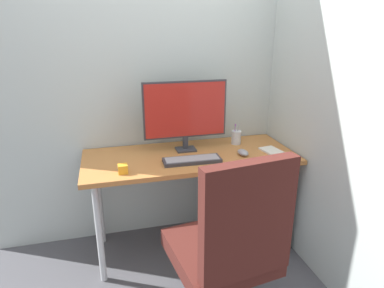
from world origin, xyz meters
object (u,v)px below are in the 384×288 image
object	(u,v)px
monitor	(185,111)
mouse	(243,152)
office_chair	(229,244)
desk_clamp_accessory	(123,169)
pen_holder	(236,137)
keyboard	(192,160)
filing_cabinet	(249,204)
notebook	(274,152)

from	to	relation	value
monitor	mouse	size ratio (longest dim) A/B	5.61
mouse	office_chair	bearing A→B (deg)	-123.53
mouse	desk_clamp_accessory	bearing A→B (deg)	-179.47
pen_holder	desk_clamp_accessory	distance (m)	0.93
monitor	keyboard	world-z (taller)	monitor
filing_cabinet	notebook	size ratio (longest dim) A/B	2.95
keyboard	notebook	size ratio (longest dim) A/B	1.83
keyboard	notebook	xyz separation A→B (m)	(0.60, 0.02, -0.01)
filing_cabinet	monitor	xyz separation A→B (m)	(-0.46, 0.14, 0.72)
office_chair	pen_holder	world-z (taller)	office_chair
office_chair	monitor	world-z (taller)	monitor
mouse	desk_clamp_accessory	size ratio (longest dim) A/B	1.83
mouse	filing_cabinet	bearing A→B (deg)	25.99
office_chair	monitor	distance (m)	0.99
keyboard	desk_clamp_accessory	bearing A→B (deg)	-171.74
monitor	mouse	world-z (taller)	monitor
office_chair	pen_holder	xyz separation A→B (m)	(0.38, 0.89, 0.27)
filing_cabinet	desk_clamp_accessory	bearing A→B (deg)	-170.17
keyboard	mouse	bearing A→B (deg)	4.63
filing_cabinet	monitor	bearing A→B (deg)	163.06
filing_cabinet	keyboard	world-z (taller)	keyboard
pen_holder	notebook	size ratio (longest dim) A/B	0.78
filing_cabinet	mouse	distance (m)	0.47
monitor	pen_holder	size ratio (longest dim) A/B	3.62
mouse	notebook	distance (m)	0.23
desk_clamp_accessory	keyboard	bearing A→B (deg)	8.26
notebook	desk_clamp_accessory	size ratio (longest dim) A/B	3.65
filing_cabinet	desk_clamp_accessory	world-z (taller)	desk_clamp_accessory
mouse	keyboard	bearing A→B (deg)	178.54
office_chair	desk_clamp_accessory	world-z (taller)	office_chair
filing_cabinet	notebook	distance (m)	0.46
office_chair	pen_holder	distance (m)	1.00
keyboard	desk_clamp_accessory	size ratio (longest dim) A/B	6.67
keyboard	notebook	world-z (taller)	keyboard
filing_cabinet	pen_holder	size ratio (longest dim) A/B	3.81
pen_holder	desk_clamp_accessory	bearing A→B (deg)	-158.93
monitor	mouse	bearing A→B (deg)	-29.85
monitor	desk_clamp_accessory	xyz separation A→B (m)	(-0.46, -0.30, -0.26)
office_chair	filing_cabinet	xyz separation A→B (m)	(0.44, 0.72, -0.22)
keyboard	desk_clamp_accessory	distance (m)	0.46
keyboard	mouse	size ratio (longest dim) A/B	3.65
notebook	keyboard	bearing A→B (deg)	172.41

